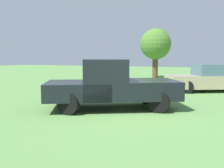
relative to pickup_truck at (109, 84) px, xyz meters
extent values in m
plane|color=#5B8C47|center=(0.58, -0.34, -0.92)|extent=(80.00, 80.00, 0.00)
cylinder|color=black|center=(1.04, 1.50, -0.55)|extent=(0.74, 0.22, 0.74)
cylinder|color=black|center=(1.82, 0.01, -0.55)|extent=(0.74, 0.22, 0.74)
cylinder|color=black|center=(-1.61, 0.10, -0.55)|extent=(0.74, 0.22, 0.74)
cylinder|color=black|center=(-0.83, -1.38, -0.55)|extent=(0.74, 0.22, 0.74)
cube|color=black|center=(1.35, 0.71, -0.21)|extent=(2.58, 2.62, 0.64)
cube|color=black|center=(-0.14, -0.07, 0.17)|extent=(2.25, 2.45, 1.40)
cube|color=slate|center=(-0.14, -0.07, 0.61)|extent=(1.97, 2.20, 0.48)
cube|color=black|center=(-0.97, -0.51, -0.23)|extent=(2.91, 2.80, 0.60)
cube|color=silver|center=(2.12, 1.12, -0.47)|extent=(0.99, 1.74, 0.16)
cylinder|color=black|center=(2.23, 5.04, -0.58)|extent=(0.68, 0.20, 0.68)
cylinder|color=black|center=(1.59, 6.34, -0.58)|extent=(0.68, 0.20, 0.68)
cube|color=tan|center=(3.27, 6.36, -0.38)|extent=(4.87, 3.56, 0.68)
cube|color=slate|center=(3.47, 6.46, 0.26)|extent=(2.47, 2.24, 0.60)
cylinder|color=brown|center=(-1.49, 14.22, 0.18)|extent=(0.49, 0.49, 2.20)
sphere|color=#4C7A2D|center=(-1.49, 14.22, 2.11)|extent=(2.76, 2.76, 2.76)
camera|label=1|loc=(3.54, -8.30, 0.95)|focal=40.41mm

